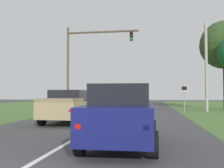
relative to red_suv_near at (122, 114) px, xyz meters
The scene contains 9 objects.
ground_plane 8.47m from the red_suv_near, 103.17° to the left, with size 120.00×120.00×0.00m, color #424244.
lane_centre_stripe 3.56m from the red_suv_near, 124.20° to the right, with size 0.16×42.46×0.01m, color white.
red_suv_near is the anchor object (origin of this frame).
pickup_truck_lead 7.35m from the red_suv_near, 121.42° to the left, with size 2.34×5.43×1.92m.
traffic_light 19.35m from the red_suv_near, 108.58° to the left, with size 7.62×0.40×8.79m.
keep_moving_sign 17.08m from the red_suv_near, 76.43° to the left, with size 0.60×0.09×2.60m.
oak_tree_right 25.17m from the red_suv_near, 67.75° to the left, with size 5.50×5.50×10.10m.
crossing_suv_far 23.26m from the red_suv_near, 106.80° to the left, with size 4.37×2.25×1.75m.
utility_pole_right 18.87m from the red_suv_near, 70.49° to the left, with size 0.28×0.28×8.61m, color #9E998E.
Camera 1 is at (2.88, -4.40, 1.68)m, focal length 41.41 mm.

